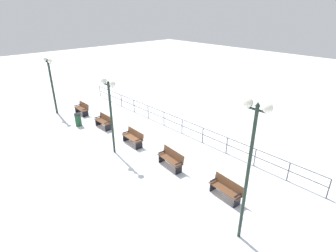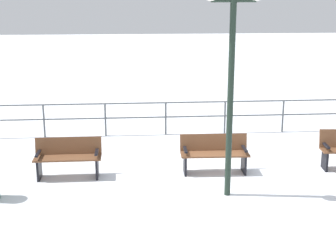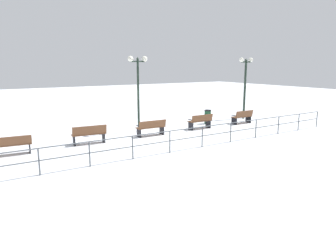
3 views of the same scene
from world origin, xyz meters
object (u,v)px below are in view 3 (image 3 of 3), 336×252
at_px(bench_fifth, 12,145).
at_px(trash_bin, 208,117).
at_px(bench_nearest, 242,117).
at_px(bench_second, 200,121).
at_px(bench_third, 151,127).
at_px(bench_fourth, 89,134).
at_px(lamppost_near, 245,77).
at_px(lamppost_middle, 138,77).

distance_m(bench_fifth, trash_bin, 11.56).
bearing_deg(bench_nearest, bench_second, 88.66).
bearing_deg(trash_bin, bench_third, 103.89).
bearing_deg(bench_fifth, bench_second, -84.46).
bearing_deg(bench_fifth, bench_third, -84.58).
height_order(bench_nearest, bench_fourth, bench_fourth).
bearing_deg(bench_third, lamppost_near, -78.71).
bearing_deg(lamppost_near, bench_third, 99.42).
height_order(bench_third, bench_fourth, bench_fourth).
xyz_separation_m(bench_nearest, trash_bin, (1.21, 1.87, -0.00)).
xyz_separation_m(bench_third, bench_fifth, (-0.06, 6.68, -0.01)).
bearing_deg(bench_fourth, trash_bin, -76.78).
relative_size(bench_fourth, bench_fifth, 1.04).
xyz_separation_m(bench_nearest, bench_third, (0.02, 6.68, 0.01)).
height_order(bench_nearest, bench_fifth, bench_nearest).
relative_size(bench_second, bench_fifth, 0.94).
bearing_deg(bench_third, bench_second, -87.25).
bearing_deg(bench_fifth, bench_nearest, -84.95).
bearing_deg(lamppost_middle, lamppost_near, -90.00).
height_order(bench_second, bench_fourth, bench_fourth).
relative_size(bench_second, lamppost_middle, 0.35).
xyz_separation_m(bench_fourth, lamppost_near, (1.32, -11.55, 2.39)).
bearing_deg(trash_bin, lamppost_middle, 87.97).
distance_m(lamppost_near, lamppost_middle, 8.25).
height_order(bench_second, bench_third, bench_second).
bearing_deg(lamppost_near, trash_bin, 92.90).
height_order(bench_fifth, lamppost_near, lamppost_near).
relative_size(bench_nearest, lamppost_near, 0.35).
bearing_deg(bench_second, bench_third, 90.90).
distance_m(bench_third, trash_bin, 4.96).
relative_size(bench_second, trash_bin, 1.67).
height_order(bench_second, lamppost_near, lamppost_near).
xyz_separation_m(bench_nearest, lamppost_middle, (1.39, 6.72, 2.64)).
xyz_separation_m(bench_nearest, lamppost_near, (1.39, -1.53, 2.43)).
bearing_deg(bench_second, bench_fifth, 90.67).
relative_size(bench_nearest, bench_third, 0.92).
distance_m(bench_third, lamppost_middle, 2.96).
distance_m(bench_fourth, lamppost_middle, 4.40).
bearing_deg(bench_second, lamppost_near, -74.90).
distance_m(bench_nearest, lamppost_middle, 7.35).
bearing_deg(lamppost_middle, bench_fifth, 102.11).
xyz_separation_m(bench_third, lamppost_middle, (1.36, 0.04, 2.63)).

